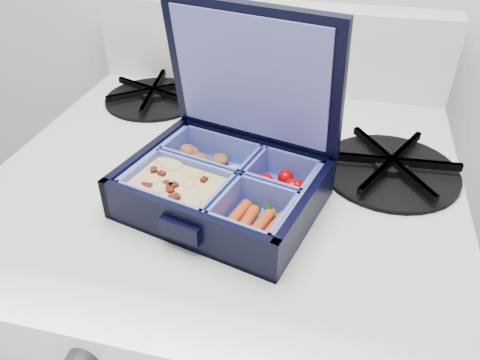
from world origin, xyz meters
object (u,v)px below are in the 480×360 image
(stove, at_px, (234,359))
(bento_box, at_px, (222,187))
(burner_grate, at_px, (391,164))
(fork, at_px, (253,151))

(stove, height_order, bento_box, bento_box)
(stove, xyz_separation_m, burner_grate, (0.22, 0.03, 0.49))
(bento_box, bearing_deg, stove, 112.69)
(burner_grate, bearing_deg, bento_box, -148.86)
(stove, relative_size, bento_box, 4.15)
(burner_grate, bearing_deg, stove, -172.29)
(stove, xyz_separation_m, bento_box, (0.01, -0.09, 0.50))
(bento_box, height_order, fork, bento_box)
(stove, distance_m, burner_grate, 0.53)
(burner_grate, relative_size, fork, 1.05)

